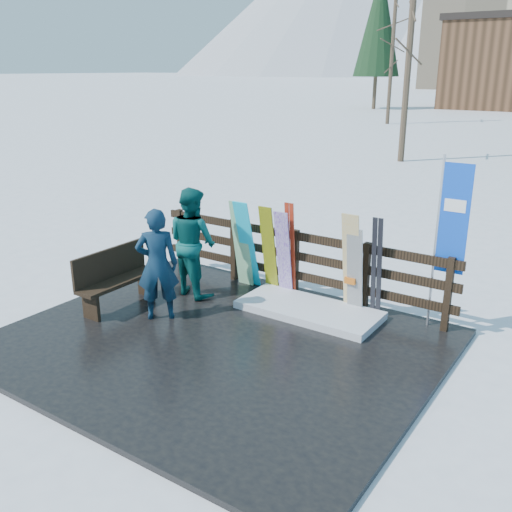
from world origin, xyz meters
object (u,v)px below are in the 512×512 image
Objects in this scene: snowboard_0 at (247,245)px; snowboard_1 at (242,244)px; bench at (115,276)px; person_back at (192,242)px; person_front at (157,264)px; snowboard_3 at (284,255)px; snowboard_4 at (355,272)px; snowboard_2 at (269,250)px; snowboard_5 at (351,264)px; rental_flag at (449,225)px.

snowboard_0 is 0.12m from snowboard_1.
person_back is (0.69, 1.14, 0.42)m from bench.
person_back reaches higher than snowboard_0.
person_front is 1.11m from person_back.
bench is 0.91× the size of snowboard_0.
snowboard_3 is (2.06, 1.88, 0.24)m from bench.
snowboard_1 is (1.19, 1.88, 0.28)m from bench.
snowboard_4 is at bearing 174.58° from person_front.
snowboard_2 is (0.46, 0.00, -0.02)m from snowboard_0.
snowboard_0 reaches higher than bench.
person_back is (-1.36, -0.74, 0.18)m from snowboard_3.
snowboard_0 is 0.97m from person_back.
bench is at bearing 70.47° from person_back.
snowboard_3 is at bearing 180.00° from snowboard_5.
snowboard_1 is 1.01× the size of snowboard_2.
rental_flag is (3.47, 0.27, 0.81)m from snowboard_1.
person_front is at bearing -142.58° from snowboard_5.
snowboard_2 is 1.53m from snowboard_5.
snowboard_4 is 2.78m from person_back.
rental_flag is 4.15m from person_back.
snowboard_5 is (-0.07, -0.00, 0.11)m from snowboard_4.
snowboard_2 is at bearing -133.79° from person_back.
snowboard_3 is 0.92× the size of snowboard_5.
snowboard_2 is 1.04× the size of snowboard_3.
snowboard_5 reaches higher than snowboard_2.
snowboard_2 is 3.02m from rental_flag.
snowboard_3 is 0.87× the size of person_front.
rental_flag reaches higher than bench.
snowboard_4 is (2.06, 0.00, -0.09)m from snowboard_0.
snowboard_5 reaches higher than snowboard_4.
bench is 2.80m from snowboard_3.
snowboard_3 is 2.75m from rental_flag.
person_front is (-2.39, -1.83, 0.05)m from snowboard_5.
snowboard_2 is 0.85× the size of person_back.
snowboard_1 is 0.58m from snowboard_2.
snowboard_0 is 1.08× the size of snowboard_3.
person_front reaches higher than snowboard_2.
rental_flag is 1.47× the size of person_front.
bench is at bearing -137.56° from snowboard_3.
rental_flag is (1.36, 0.27, 0.78)m from snowboard_5.
person_front is (-3.75, -2.10, -0.72)m from rental_flag.
snowboard_0 is 0.94× the size of person_front.
bench is 3.86m from snowboard_4.
snowboard_5 reaches higher than snowboard_3.
snowboard_2 is at bearing 180.00° from snowboard_5.
person_front is (-1.15, -1.83, 0.12)m from snowboard_3.
rental_flag is (2.89, 0.27, 0.82)m from snowboard_2.
snowboard_5 is 0.64× the size of rental_flag.
snowboard_5 is 0.89× the size of person_back.
snowboard_4 is at bearing 29.23° from bench.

